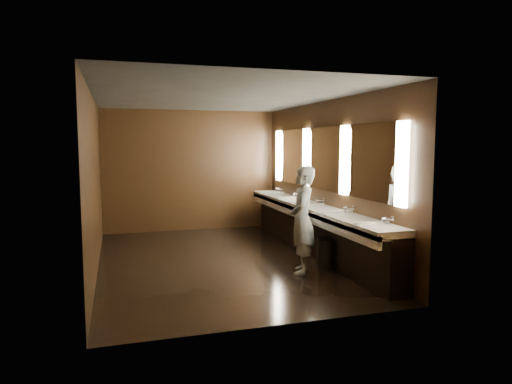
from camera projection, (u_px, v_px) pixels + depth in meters
floor at (219, 260)px, 7.94m from camera, size 6.00×6.00×0.00m
ceiling at (218, 97)px, 7.65m from camera, size 4.00×6.00×0.02m
wall_back at (191, 171)px, 10.65m from camera, size 4.00×0.02×2.80m
wall_front at (278, 201)px, 4.94m from camera, size 4.00×0.02×2.80m
wall_left at (95, 183)px, 7.21m from camera, size 0.02×6.00×2.80m
wall_right at (325, 178)px, 8.38m from camera, size 0.02×6.00×2.80m
sink_counter at (314, 227)px, 8.41m from camera, size 0.55×5.40×1.01m
mirror_band at (324, 159)px, 8.34m from camera, size 0.06×5.03×1.15m
person at (302, 220)px, 7.09m from camera, size 0.61×0.72×1.68m
trash_bin at (327, 253)px, 7.43m from camera, size 0.35×0.35×0.50m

